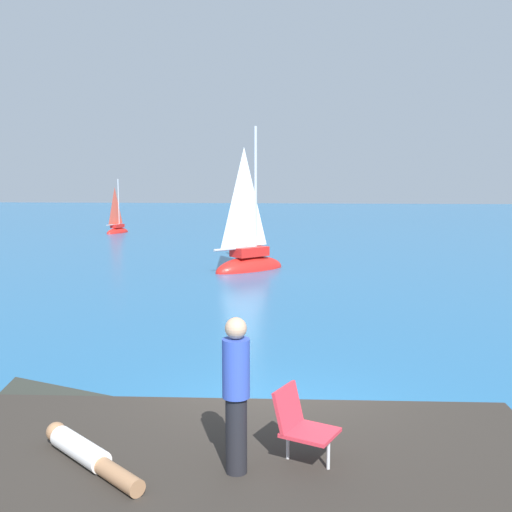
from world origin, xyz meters
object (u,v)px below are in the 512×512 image
at_px(beach_chair, 300,422).
at_px(sailboat_near, 249,262).
at_px(sailboat_far, 117,230).
at_px(person_sunbather, 86,453).
at_px(person_standing, 236,391).

bearing_deg(beach_chair, sailboat_near, 121.97).
bearing_deg(sailboat_far, beach_chair, -138.69).
bearing_deg(person_sunbather, person_standing, 39.23).
distance_m(sailboat_far, beach_chair, 36.49).
height_order(sailboat_near, person_standing, sailboat_near).
height_order(person_sunbather, person_standing, person_standing).
relative_size(sailboat_far, person_sunbather, 2.84).
xyz_separation_m(sailboat_far, person_standing, (12.12, -34.45, 1.41)).
height_order(sailboat_near, sailboat_far, sailboat_near).
relative_size(sailboat_near, person_sunbather, 4.50).
distance_m(person_sunbather, person_standing, 1.77).
bearing_deg(sailboat_near, sailboat_far, 79.31).
distance_m(sailboat_near, sailboat_far, 19.06).
distance_m(person_sunbather, beach_chair, 2.28).
distance_m(sailboat_near, person_standing, 18.67).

